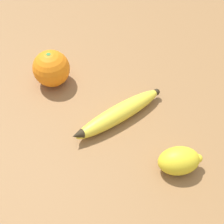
{
  "coord_description": "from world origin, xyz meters",
  "views": [
    {
      "loc": [
        -0.28,
        -0.39,
        0.51
      ],
      "look_at": [
        -0.09,
        -0.05,
        0.03
      ],
      "focal_mm": 50.0,
      "sensor_mm": 36.0,
      "label": 1
    }
  ],
  "objects": [
    {
      "name": "ground_plane",
      "position": [
        0.0,
        0.0,
        0.0
      ],
      "size": [
        3.0,
        3.0,
        0.0
      ],
      "primitive_type": "plane",
      "color": "olive"
    },
    {
      "name": "banana",
      "position": [
        -0.08,
        -0.05,
        0.02
      ],
      "size": [
        0.22,
        0.06,
        0.04
      ],
      "rotation": [
        0.0,
        0.0,
        3.28
      ],
      "color": "yellow",
      "rests_on": "ground_plane"
    },
    {
      "name": "lemon",
      "position": [
        -0.04,
        -0.2,
        0.03
      ],
      "size": [
        0.09,
        0.07,
        0.05
      ],
      "rotation": [
        0.0,
        0.0,
        5.93
      ],
      "color": "yellow",
      "rests_on": "ground_plane"
    },
    {
      "name": "orange",
      "position": [
        -0.16,
        0.11,
        0.04
      ],
      "size": [
        0.08,
        0.08,
        0.08
      ],
      "color": "orange",
      "rests_on": "ground_plane"
    }
  ]
}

